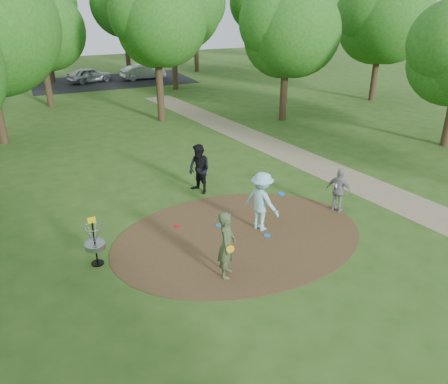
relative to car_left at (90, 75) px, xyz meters
name	(u,v)px	position (x,y,z in m)	size (l,w,h in m)	color
ground	(239,236)	(-0.01, -30.16, -0.66)	(100.00, 100.00, 0.00)	#2D5119
dirt_clearing	(239,236)	(-0.01, -30.16, -0.65)	(8.40, 8.40, 0.02)	#47301C
footpath	(356,182)	(6.49, -28.16, -0.65)	(2.00, 40.00, 0.01)	#8C7A5B
parking_lot	(113,81)	(1.99, -0.16, -0.66)	(14.00, 8.00, 0.01)	black
player_observer_with_disc	(227,245)	(-1.30, -31.95, 0.33)	(0.79, 0.86, 1.98)	#455631
player_throwing_with_disc	(262,201)	(0.88, -30.00, 0.36)	(1.47, 1.51, 2.03)	#97DBE2
player_walking_with_disc	(199,169)	(0.12, -26.36, 0.33)	(1.04, 1.16, 1.98)	black
player_waiting_with_disc	(339,191)	(4.05, -30.01, 0.17)	(0.78, 1.05, 1.65)	gray
disc_ground_cyan	(219,225)	(-0.33, -29.22, -0.63)	(0.22, 0.22, 0.02)	#1673B4
disc_ground_blue	(267,235)	(0.82, -30.53, -0.63)	(0.22, 0.22, 0.02)	#0E7FEF
disc_ground_red	(178,226)	(-1.64, -28.72, -0.63)	(0.22, 0.22, 0.02)	red
car_left	(90,75)	(0.00, 0.00, 0.00)	(1.56, 3.87, 1.32)	#B5B9BD
car_right	(143,72)	(4.77, -0.39, 0.01)	(1.41, 4.05, 1.33)	#AEB2B6
disc_golf_basket	(94,238)	(-4.51, -29.86, 0.22)	(0.63, 0.63, 1.54)	black
tree_ring	(186,36)	(2.43, -18.96, 4.63)	(37.28, 45.63, 9.66)	#332316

